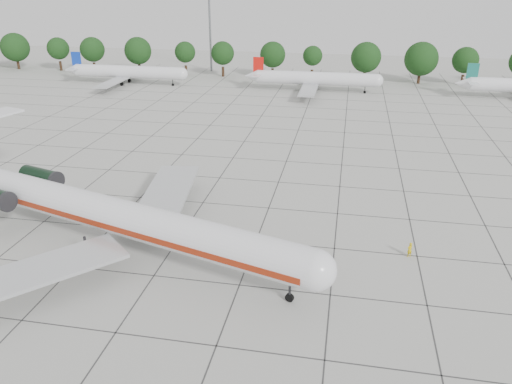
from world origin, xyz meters
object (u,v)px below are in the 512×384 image
main_airliner (108,214)px  ground_crew (410,250)px  bg_airliner_b (128,72)px  bg_airliner_c (315,79)px  floodlight_mast (210,17)px

main_airliner → ground_crew: 29.59m
ground_crew → bg_airliner_b: bearing=-84.1°
main_airliner → ground_crew: (29.21, 3.63, -2.99)m
bg_airliner_b → ground_crew: bearing=-49.7°
main_airliner → bg_airliner_c: size_ratio=1.57×
main_airliner → floodlight_mast: (-15.98, 95.82, 10.53)m
ground_crew → floodlight_mast: size_ratio=0.06×
bg_airliner_c → bg_airliner_b: bearing=-179.7°
main_airliner → bg_airliner_b: bearing=129.7°
floodlight_mast → bg_airliner_c: bearing=-34.1°
main_airliner → floodlight_mast: 97.71m
ground_crew → bg_airliner_c: 73.25m
main_airliner → bg_airliner_c: 76.67m
bg_airliner_b → bg_airliner_c: bearing=0.3°
ground_crew → floodlight_mast: floodlight_mast is taller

